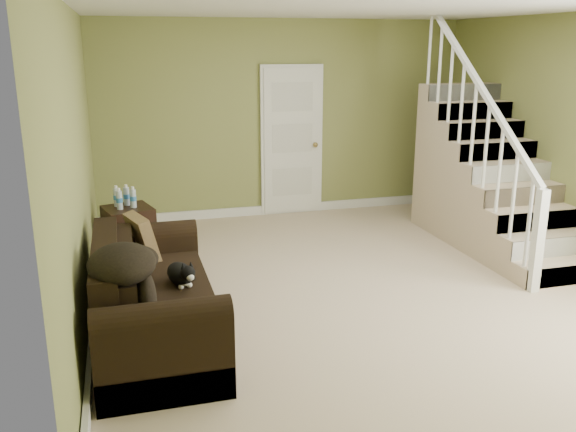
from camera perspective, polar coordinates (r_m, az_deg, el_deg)
floor at (r=6.08m, az=6.44°, el=-6.30°), size 5.00×5.50×0.01m
ceiling at (r=5.64m, az=7.29°, el=18.97°), size 5.00×5.50×0.01m
wall_back at (r=8.30m, az=-0.40°, el=9.05°), size 5.00×0.04×2.60m
wall_front at (r=3.41m, az=24.49°, el=-2.32°), size 5.00×0.04×2.60m
wall_left at (r=5.31m, az=-19.09°, el=4.34°), size 0.04×5.50×2.60m
baseboard_back at (r=8.51m, az=-0.33°, el=0.70°), size 5.00×0.04×0.12m
baseboard_left at (r=5.67m, az=-17.65°, el=-8.00°), size 0.04×5.50×0.12m
baseboard_right at (r=7.30m, az=24.79°, el=-3.37°), size 0.04×5.50×0.12m
door at (r=8.33m, az=0.36°, el=7.02°), size 0.86×0.12×2.02m
staircase at (r=7.61m, az=17.93°, el=2.62°), size 1.00×2.51×2.82m
sofa at (r=4.97m, az=-12.82°, el=-7.91°), size 0.89×2.07×0.82m
side_table at (r=6.88m, az=-14.65°, el=-1.42°), size 0.59×0.59×0.81m
cat at (r=4.88m, az=-10.02°, el=-5.40°), size 0.29×0.48×0.23m
banana at (r=4.42m, az=-11.54°, el=-8.73°), size 0.12×0.18×0.05m
throw_pillow at (r=5.56m, az=-13.48°, el=-1.99°), size 0.32×0.45×0.42m
throw_blanket at (r=4.28m, az=-15.27°, el=-4.31°), size 0.56×0.67×0.25m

